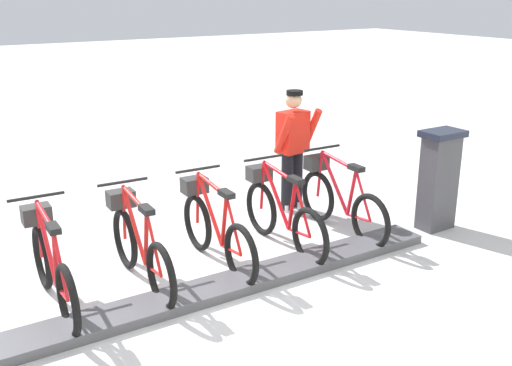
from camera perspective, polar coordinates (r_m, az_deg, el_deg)
ground_plane at (r=6.28m, az=-3.05°, el=-10.10°), size 60.00×60.00×0.00m
dock_rail_base at (r=6.26m, az=-3.06°, el=-9.70°), size 0.44×5.22×0.10m
payment_kiosk at (r=7.95m, az=16.76°, el=0.43°), size 0.36×0.52×1.28m
bike_docked_0 at (r=7.65m, az=7.81°, el=-1.51°), size 1.72×0.54×1.02m
bike_docked_1 at (r=7.14m, az=2.34°, el=-2.78°), size 1.72×0.54×1.02m
bike_docked_2 at (r=6.71m, az=-3.91°, el=-4.20°), size 1.72×0.54×1.02m
bike_docked_3 at (r=6.37m, az=-10.94°, el=-5.74°), size 1.72×0.54×1.02m
bike_docked_4 at (r=6.15m, az=-18.67°, el=-7.31°), size 1.72×0.54×1.02m
worker_near_rack at (r=8.22m, az=3.50°, el=3.49°), size 0.49×0.66×1.66m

